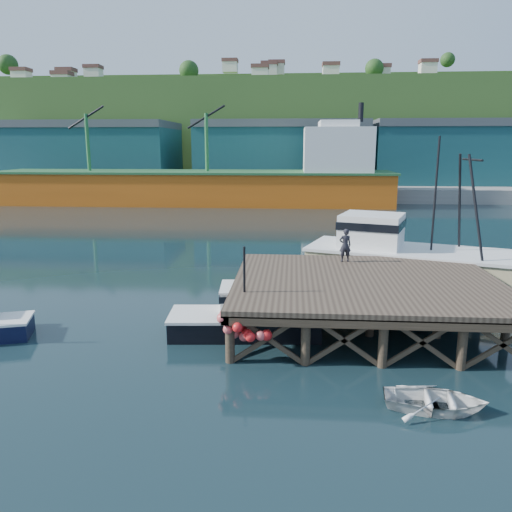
# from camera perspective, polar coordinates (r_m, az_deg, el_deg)

# --- Properties ---
(ground) EXTENTS (300.00, 300.00, 0.00)m
(ground) POSITION_cam_1_polar(r_m,az_deg,el_deg) (23.78, -1.07, -7.35)
(ground) COLOR black
(ground) RESTS_ON ground
(wharf) EXTENTS (12.00, 10.00, 2.62)m
(wharf) POSITION_cam_1_polar(r_m,az_deg,el_deg) (23.18, 12.56, -3.16)
(wharf) COLOR brown
(wharf) RESTS_ON ground
(far_quay) EXTENTS (160.00, 40.00, 2.00)m
(far_quay) POSITION_cam_1_polar(r_m,az_deg,el_deg) (92.58, 2.96, 8.05)
(far_quay) COLOR gray
(far_quay) RESTS_ON ground
(warehouse_left) EXTENTS (32.00, 16.00, 9.00)m
(warehouse_left) POSITION_cam_1_polar(r_m,az_deg,el_deg) (94.85, -19.13, 10.83)
(warehouse_left) COLOR #184B51
(warehouse_left) RESTS_ON far_quay
(warehouse_mid) EXTENTS (28.00, 16.00, 9.00)m
(warehouse_mid) POSITION_cam_1_polar(r_m,az_deg,el_deg) (87.32, 2.92, 11.40)
(warehouse_mid) COLOR #184B51
(warehouse_mid) RESTS_ON far_quay
(warehouse_right) EXTENTS (30.00, 16.00, 9.00)m
(warehouse_right) POSITION_cam_1_polar(r_m,az_deg,el_deg) (91.65, 22.37, 10.55)
(warehouse_right) COLOR #184B51
(warehouse_right) RESTS_ON far_quay
(cargo_ship) EXTENTS (55.50, 10.00, 13.75)m
(cargo_ship) POSITION_cam_1_polar(r_m,az_deg,el_deg) (71.23, -4.34, 8.59)
(cargo_ship) COLOR #D15C13
(cargo_ship) RESTS_ON ground
(hillside) EXTENTS (220.00, 50.00, 22.00)m
(hillside) POSITION_cam_1_polar(r_m,az_deg,el_deg) (122.34, 3.36, 13.80)
(hillside) COLOR #2D511E
(hillside) RESTS_ON ground
(boat_black) EXTENTS (6.71, 5.62, 4.05)m
(boat_black) POSITION_cam_1_polar(r_m,az_deg,el_deg) (22.09, -1.26, -6.88)
(boat_black) COLOR black
(boat_black) RESTS_ON ground
(trawler) EXTENTS (13.64, 8.55, 8.60)m
(trawler) POSITION_cam_1_polar(r_m,az_deg,el_deg) (30.31, 17.73, -0.12)
(trawler) COLOR beige
(trawler) RESTS_ON ground
(dinghy) EXTENTS (3.38, 2.59, 0.65)m
(dinghy) POSITION_cam_1_polar(r_m,az_deg,el_deg) (17.08, 19.83, -15.25)
(dinghy) COLOR silver
(dinghy) RESTS_ON ground
(dockworker) EXTENTS (0.69, 0.50, 1.74)m
(dockworker) POSITION_cam_1_polar(r_m,az_deg,el_deg) (26.44, 10.15, 1.22)
(dockworker) COLOR black
(dockworker) RESTS_ON wharf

